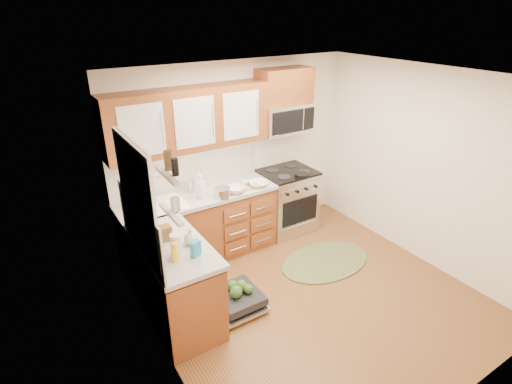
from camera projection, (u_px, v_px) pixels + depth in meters
floor at (311, 296)px, 4.72m from camera, size 3.50×3.50×0.00m
ceiling at (327, 79)px, 3.66m from camera, size 3.50×3.50×0.00m
wall_back at (235, 154)px, 5.53m from camera, size 3.50×0.04×2.50m
wall_front at (478, 293)px, 2.85m from camera, size 3.50×0.04×2.50m
wall_left at (157, 250)px, 3.34m from camera, size 0.04×3.50×2.50m
wall_right at (424, 168)px, 5.04m from camera, size 0.04×3.50×2.50m
base_cabinet_back at (200, 229)px, 5.29m from camera, size 2.05×0.60×0.85m
base_cabinet_left at (175, 284)px, 4.23m from camera, size 0.60×1.25×0.85m
countertop_back at (199, 197)px, 5.09m from camera, size 2.07×0.64×0.05m
countertop_left at (172, 246)px, 4.04m from camera, size 0.64×1.27×0.05m
backsplash_back at (187, 167)px, 5.18m from camera, size 2.05×0.02×0.57m
backsplash_left at (140, 227)px, 3.76m from camera, size 0.02×1.25×0.57m
upper_cabinets at (189, 119)px, 4.78m from camera, size 2.05×0.35×0.75m
cabinet_over_mw at (284, 86)px, 5.35m from camera, size 0.76×0.35×0.47m
range at (287, 201)px, 5.94m from camera, size 0.76×0.64×0.95m
microwave at (284, 118)px, 5.51m from camera, size 0.76×0.38×0.40m
sink at (160, 215)px, 4.86m from camera, size 0.62×0.50×0.26m
dishwasher at (235, 301)px, 4.49m from camera, size 0.70×0.60×0.20m
window at (136, 196)px, 3.60m from camera, size 0.03×1.05×1.05m
window_blind at (134, 161)px, 3.47m from camera, size 0.02×0.96×0.40m
shelf_upper at (167, 175)px, 2.75m from camera, size 0.04×0.40×0.03m
shelf_lower at (171, 214)px, 2.87m from camera, size 0.04×0.40×0.03m
rug at (325, 261)px, 5.34m from camera, size 1.44×1.08×0.02m
skillet at (302, 175)px, 5.57m from camera, size 0.26×0.26×0.04m
stock_pot at (222, 193)px, 4.99m from camera, size 0.24×0.24×0.12m
cutting_board at (249, 187)px, 5.29m from camera, size 0.30×0.21×0.02m
canister at (192, 186)px, 5.13m from camera, size 0.13×0.13×0.16m
paper_towel_roll at (176, 245)px, 3.79m from camera, size 0.13×0.13×0.23m
mustard_bottle at (175, 252)px, 3.73m from camera, size 0.07×0.07×0.20m
red_bottle at (159, 243)px, 3.86m from camera, size 0.07×0.07×0.21m
wooden_box at (164, 233)px, 4.07m from camera, size 0.16×0.11×0.16m
blue_carton at (196, 249)px, 3.81m from camera, size 0.11×0.09×0.16m
bowl_a at (258, 184)px, 5.31m from camera, size 0.31×0.31×0.06m
bowl_b at (236, 190)px, 5.13m from camera, size 0.33×0.33×0.08m
cup at (244, 182)px, 5.32m from camera, size 0.15×0.15×0.10m
soap_bottle_a at (201, 186)px, 4.94m from camera, size 0.13×0.13×0.31m
soap_bottle_b at (137, 220)px, 4.30m from camera, size 0.10×0.11×0.18m
soap_bottle_c at (191, 236)px, 3.99m from camera, size 0.16×0.16×0.18m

